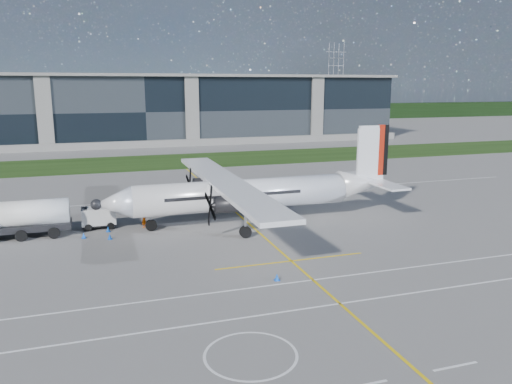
# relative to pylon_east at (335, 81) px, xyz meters

# --- Properties ---
(ground) EXTENTS (400.00, 400.00, 0.00)m
(ground) POSITION_rel_pylon_east_xyz_m (-85.00, -110.00, -15.00)
(ground) COLOR slate
(ground) RESTS_ON ground
(grass_strip) EXTENTS (400.00, 18.00, 0.04)m
(grass_strip) POSITION_rel_pylon_east_xyz_m (-85.00, -102.00, -14.98)
(grass_strip) COLOR #19340E
(grass_strip) RESTS_ON ground
(terminal_building) EXTENTS (120.00, 20.00, 15.00)m
(terminal_building) POSITION_rel_pylon_east_xyz_m (-85.00, -70.00, -7.50)
(terminal_building) COLOR black
(terminal_building) RESTS_ON ground
(tree_line) EXTENTS (400.00, 6.00, 6.00)m
(tree_line) POSITION_rel_pylon_east_xyz_m (-85.00, -10.00, -12.00)
(tree_line) COLOR black
(tree_line) RESTS_ON ground
(pylon_east) EXTENTS (9.00, 4.60, 30.00)m
(pylon_east) POSITION_rel_pylon_east_xyz_m (0.00, 0.00, 0.00)
(pylon_east) COLOR gray
(pylon_east) RESTS_ON ground
(yellow_taxiway_centerline) EXTENTS (0.20, 70.00, 0.01)m
(yellow_taxiway_centerline) POSITION_rel_pylon_east_xyz_m (-82.00, -140.00, -14.99)
(yellow_taxiway_centerline) COLOR yellow
(yellow_taxiway_centerline) RESTS_ON ground
(white_lane_line) EXTENTS (90.00, 0.15, 0.01)m
(white_lane_line) POSITION_rel_pylon_east_xyz_m (-85.00, -164.00, -14.99)
(white_lane_line) COLOR white
(white_lane_line) RESTS_ON ground
(turboprop_aircraft) EXTENTS (29.51, 30.60, 9.18)m
(turboprop_aircraft) POSITION_rel_pylon_east_xyz_m (-81.43, -144.50, -10.41)
(turboprop_aircraft) COLOR white
(turboprop_aircraft) RESTS_ON ground
(fuel_tanker_truck) EXTENTS (8.78, 2.85, 3.29)m
(fuel_tanker_truck) POSITION_rel_pylon_east_xyz_m (-103.03, -143.01, -13.35)
(fuel_tanker_truck) COLOR white
(fuel_tanker_truck) RESTS_ON ground
(baggage_tug) EXTENTS (3.27, 1.96, 1.96)m
(baggage_tug) POSITION_rel_pylon_east_xyz_m (-95.82, -141.96, -14.02)
(baggage_tug) COLOR white
(baggage_tug) RESTS_ON ground
(ground_crew_person) EXTENTS (0.85, 0.93, 1.86)m
(ground_crew_person) POSITION_rel_pylon_east_xyz_m (-91.77, -143.14, -14.07)
(ground_crew_person) COLOR #F25907
(ground_crew_person) RESTS_ON ground
(safety_cone_nose_stbd) EXTENTS (0.36, 0.36, 0.50)m
(safety_cone_nose_stbd) POSITION_rel_pylon_east_xyz_m (-95.08, -143.56, -14.75)
(safety_cone_nose_stbd) COLOR blue
(safety_cone_nose_stbd) RESTS_ON ground
(safety_cone_stbdwing) EXTENTS (0.36, 0.36, 0.50)m
(safety_cone_stbdwing) POSITION_rel_pylon_east_xyz_m (-84.61, -129.41, -14.75)
(safety_cone_stbdwing) COLOR blue
(safety_cone_stbdwing) RESTS_ON ground
(safety_cone_fwd) EXTENTS (0.36, 0.36, 0.50)m
(safety_cone_fwd) POSITION_rel_pylon_east_xyz_m (-97.18, -144.99, -14.75)
(safety_cone_fwd) COLOR blue
(safety_cone_fwd) RESTS_ON ground
(safety_cone_portwing) EXTENTS (0.36, 0.36, 0.50)m
(safety_cone_portwing) POSITION_rel_pylon_east_xyz_m (-84.39, -159.29, -14.75)
(safety_cone_portwing) COLOR blue
(safety_cone_portwing) RESTS_ON ground
(safety_cone_nose_port) EXTENTS (0.36, 0.36, 0.50)m
(safety_cone_nose_port) POSITION_rel_pylon_east_xyz_m (-95.00, -145.99, -14.75)
(safety_cone_nose_port) COLOR blue
(safety_cone_nose_port) RESTS_ON ground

